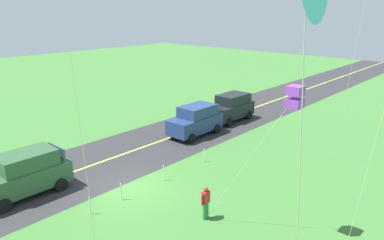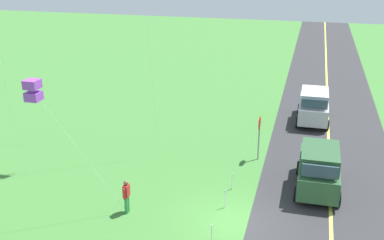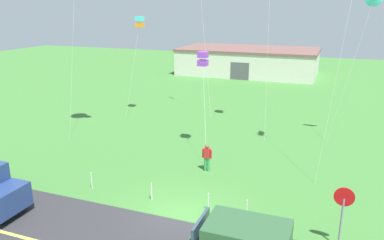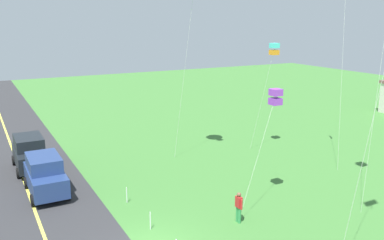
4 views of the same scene
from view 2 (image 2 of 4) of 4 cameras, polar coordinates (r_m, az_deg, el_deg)
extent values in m
cube|color=#3D7533|center=(21.04, 5.38, -12.35)|extent=(120.00, 120.00, 0.10)
cube|color=#2D2D30|center=(20.90, 16.57, -13.29)|extent=(120.00, 7.00, 0.00)
cube|color=#E5E04C|center=(20.89, 16.57, -13.28)|extent=(120.00, 0.16, 0.00)
cube|color=#2D5633|center=(23.92, 15.10, -6.16)|extent=(4.40, 1.90, 1.10)
cube|color=#2D5633|center=(23.29, 15.30, -4.33)|extent=(2.73, 1.75, 0.80)
cube|color=#334756|center=(24.29, 15.32, -3.29)|extent=(0.10, 1.62, 0.64)
cube|color=#334756|center=(21.82, 15.28, -6.06)|extent=(0.10, 1.62, 0.60)
cylinder|color=black|center=(25.44, 12.87, -5.67)|extent=(0.68, 0.22, 0.68)
cylinder|color=black|center=(25.49, 17.15, -6.04)|extent=(0.68, 0.22, 0.68)
cylinder|color=black|center=(22.89, 12.54, -8.74)|extent=(0.68, 0.22, 0.68)
cylinder|color=black|center=(22.95, 17.33, -9.14)|extent=(0.68, 0.22, 0.68)
cube|color=#B7B7BC|center=(32.97, 14.54, 1.32)|extent=(4.40, 1.90, 1.10)
cube|color=#B7B7BC|center=(32.45, 14.68, 2.77)|extent=(2.73, 1.75, 0.80)
cube|color=#334756|center=(33.49, 14.70, 3.31)|extent=(0.10, 1.62, 0.64)
cube|color=#334756|center=(30.90, 14.63, 1.90)|extent=(0.10, 1.62, 0.60)
cylinder|color=black|center=(34.51, 12.93, 1.35)|extent=(0.68, 0.22, 0.68)
cylinder|color=black|center=(34.53, 16.07, 1.07)|extent=(0.68, 0.22, 0.68)
cylinder|color=black|center=(31.81, 12.70, -0.27)|extent=(0.68, 0.22, 0.68)
cylinder|color=black|center=(31.83, 16.11, -0.57)|extent=(0.68, 0.22, 0.68)
cylinder|color=gray|center=(26.39, 8.10, -2.67)|extent=(0.08, 0.08, 2.10)
cylinder|color=red|center=(25.97, 8.22, -0.38)|extent=(0.76, 0.04, 0.76)
cylinder|color=white|center=(25.98, 8.16, -0.38)|extent=(0.62, 0.01, 0.62)
cylinder|color=#338C4C|center=(21.52, -7.99, -10.22)|extent=(0.16, 0.16, 0.82)
cylinder|color=#338C4C|center=(21.66, -7.80, -9.99)|extent=(0.16, 0.16, 0.82)
cube|color=red|center=(21.25, -7.98, -8.50)|extent=(0.36, 0.22, 0.56)
cylinder|color=red|center=(21.08, -8.23, -8.92)|extent=(0.10, 0.10, 0.52)
cylinder|color=red|center=(21.47, -7.73, -8.32)|extent=(0.10, 0.10, 0.52)
sphere|color=brown|center=(21.06, -8.04, -7.57)|extent=(0.22, 0.22, 0.22)
cylinder|color=silver|center=(20.49, -13.08, -4.19)|extent=(1.42, 3.17, 5.92)
cube|color=purple|center=(19.62, -18.86, 4.14)|extent=(0.56, 0.56, 0.36)
cube|color=purple|center=(19.76, -18.70, 2.75)|extent=(0.56, 0.56, 0.36)
cylinder|color=silver|center=(25.38, -5.58, 13.76)|extent=(1.45, 1.39, 16.81)
cylinder|color=silver|center=(29.22, -16.91, 6.59)|extent=(1.88, 0.34, 9.53)
cylinder|color=silver|center=(19.35, 2.39, -13.72)|extent=(0.05, 0.05, 0.90)
cylinder|color=silver|center=(21.77, 4.06, -9.55)|extent=(0.05, 0.05, 0.90)
cylinder|color=silver|center=(23.30, 4.89, -7.43)|extent=(0.05, 0.05, 0.90)
camera|label=1|loc=(32.89, -16.58, 15.81)|focal=34.09mm
camera|label=3|loc=(26.30, 41.61, 10.46)|focal=35.88mm
camera|label=4|loc=(33.25, 21.82, 16.74)|focal=39.15mm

